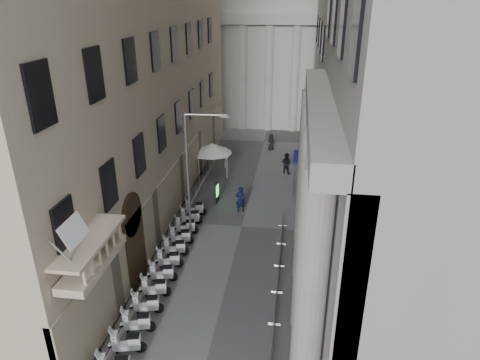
% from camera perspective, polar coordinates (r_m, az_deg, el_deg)
% --- Properties ---
extents(iron_fence, '(0.30, 28.00, 1.40)m').
position_cam_1_polar(iron_fence, '(30.10, -8.26, -6.72)').
color(iron_fence, black).
rests_on(iron_fence, ground).
extents(blue_awning, '(1.60, 3.00, 3.00)m').
position_cam_1_polar(blue_awning, '(36.19, 8.18, -1.29)').
color(blue_awning, navy).
rests_on(blue_awning, ground).
extents(scooter_3, '(1.49, 0.86, 1.50)m').
position_cam_1_polar(scooter_3, '(21.66, -14.67, -21.39)').
color(scooter_3, silver).
rests_on(scooter_3, ground).
extents(scooter_4, '(1.49, 0.86, 1.50)m').
position_cam_1_polar(scooter_4, '(22.54, -13.38, -19.09)').
color(scooter_4, silver).
rests_on(scooter_4, ground).
extents(scooter_5, '(1.49, 0.86, 1.50)m').
position_cam_1_polar(scooter_5, '(23.47, -12.22, -16.96)').
color(scooter_5, silver).
rests_on(scooter_5, ground).
extents(scooter_6, '(1.49, 0.86, 1.50)m').
position_cam_1_polar(scooter_6, '(24.43, -11.17, -14.99)').
color(scooter_6, silver).
rests_on(scooter_6, ground).
extents(scooter_7, '(1.49, 0.86, 1.50)m').
position_cam_1_polar(scooter_7, '(25.43, -10.22, -13.16)').
color(scooter_7, silver).
rests_on(scooter_7, ground).
extents(scooter_8, '(1.49, 0.86, 1.50)m').
position_cam_1_polar(scooter_8, '(26.46, -9.36, -11.47)').
color(scooter_8, silver).
rests_on(scooter_8, ground).
extents(scooter_9, '(1.49, 0.86, 1.50)m').
position_cam_1_polar(scooter_9, '(27.51, -8.57, -9.91)').
color(scooter_9, silver).
rests_on(scooter_9, ground).
extents(scooter_10, '(1.49, 0.86, 1.50)m').
position_cam_1_polar(scooter_10, '(28.59, -7.84, -8.46)').
color(scooter_10, silver).
rests_on(scooter_10, ground).
extents(scooter_11, '(1.49, 0.86, 1.50)m').
position_cam_1_polar(scooter_11, '(29.68, -7.18, -7.12)').
color(scooter_11, silver).
rests_on(scooter_11, ground).
extents(scooter_12, '(1.49, 0.86, 1.50)m').
position_cam_1_polar(scooter_12, '(30.80, -6.56, -5.87)').
color(scooter_12, silver).
rests_on(scooter_12, ground).
extents(scooter_13, '(1.49, 0.86, 1.50)m').
position_cam_1_polar(scooter_13, '(31.93, -5.99, -4.71)').
color(scooter_13, silver).
rests_on(scooter_13, ground).
extents(barrier_1, '(0.60, 2.40, 1.10)m').
position_cam_1_polar(barrier_1, '(21.51, 4.36, -20.90)').
color(barrier_1, '#A4A7AC').
rests_on(barrier_1, ground).
extents(barrier_2, '(0.60, 2.40, 1.10)m').
position_cam_1_polar(barrier_2, '(23.37, 4.78, -16.62)').
color(barrier_2, '#A4A7AC').
rests_on(barrier_2, ground).
extents(barrier_3, '(0.60, 2.40, 1.10)m').
position_cam_1_polar(barrier_3, '(25.33, 5.11, -13.00)').
color(barrier_3, '#A4A7AC').
rests_on(barrier_3, ground).
extents(barrier_4, '(0.60, 2.40, 1.10)m').
position_cam_1_polar(barrier_4, '(27.38, 5.39, -9.90)').
color(barrier_4, '#A4A7AC').
rests_on(barrier_4, ground).
extents(barrier_5, '(0.60, 2.40, 1.10)m').
position_cam_1_polar(barrier_5, '(29.50, 5.62, -7.25)').
color(barrier_5, '#A4A7AC').
rests_on(barrier_5, ground).
extents(security_tent, '(3.54, 3.54, 2.88)m').
position_cam_1_polar(security_tent, '(38.07, -3.36, 4.09)').
color(security_tent, silver).
rests_on(security_tent, ground).
extents(street_lamp, '(2.76, 0.34, 8.46)m').
position_cam_1_polar(street_lamp, '(27.17, -6.34, 1.83)').
color(street_lamp, gray).
rests_on(street_lamp, ground).
extents(info_kiosk, '(0.33, 0.81, 1.68)m').
position_cam_1_polar(info_kiosk, '(33.36, -3.23, -1.69)').
color(info_kiosk, black).
rests_on(info_kiosk, ground).
extents(pedestrian_a, '(0.88, 0.75, 2.03)m').
position_cam_1_polar(pedestrian_a, '(31.86, 0.05, -2.59)').
color(pedestrian_a, black).
rests_on(pedestrian_a, ground).
extents(pedestrian_b, '(1.15, 1.03, 1.94)m').
position_cam_1_polar(pedestrian_b, '(39.05, 6.17, 2.26)').
color(pedestrian_b, black).
rests_on(pedestrian_b, ground).
extents(pedestrian_c, '(0.99, 0.97, 1.72)m').
position_cam_1_polar(pedestrian_c, '(45.00, 4.16, 5.09)').
color(pedestrian_c, black).
rests_on(pedestrian_c, ground).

